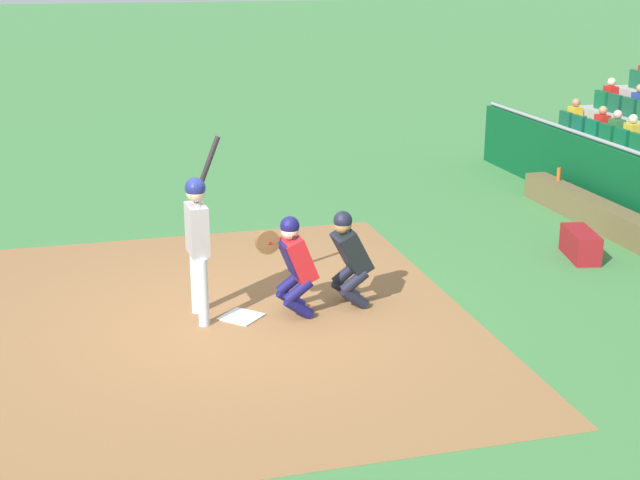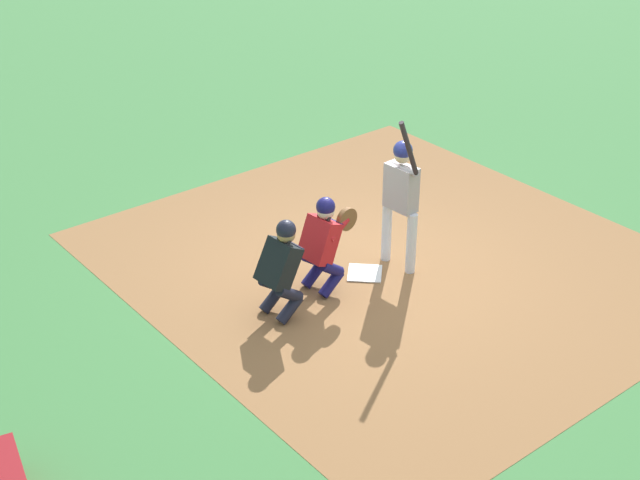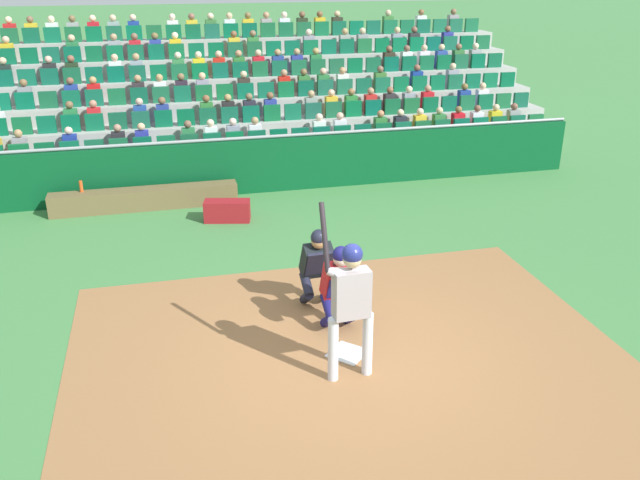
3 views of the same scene
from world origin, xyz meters
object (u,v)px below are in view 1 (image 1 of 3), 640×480
(catcher_crouching, at_px, (293,260))
(water_bottle_on_bench, at_px, (559,174))
(home_plate_marker, at_px, (241,317))
(dugout_bench, at_px, (590,211))
(batter_at_plate, at_px, (197,232))
(equipment_duffel_bag, at_px, (580,244))
(home_plate_umpire, at_px, (349,254))

(catcher_crouching, height_order, water_bottle_on_bench, catcher_crouching)
(home_plate_marker, height_order, dugout_bench, dugout_bench)
(home_plate_marker, distance_m, catcher_crouching, 0.96)
(batter_at_plate, relative_size, equipment_duffel_bag, 2.48)
(batter_at_plate, xyz_separation_m, equipment_duffel_bag, (0.83, -5.75, -0.90))
(home_plate_umpire, height_order, water_bottle_on_bench, home_plate_umpire)
(home_plate_marker, bearing_deg, home_plate_umpire, -87.53)
(batter_at_plate, relative_size, home_plate_umpire, 1.74)
(home_plate_marker, bearing_deg, dugout_bench, -68.49)
(batter_at_plate, distance_m, equipment_duffel_bag, 5.88)
(home_plate_umpire, relative_size, dugout_bench, 0.33)
(home_plate_marker, distance_m, home_plate_umpire, 1.56)
(home_plate_marker, height_order, water_bottle_on_bench, water_bottle_on_bench)
(catcher_crouching, distance_m, dugout_bench, 6.31)
(batter_at_plate, height_order, home_plate_umpire, batter_at_plate)
(water_bottle_on_bench, height_order, equipment_duffel_bag, water_bottle_on_bench)
(batter_at_plate, xyz_separation_m, home_plate_umpire, (-0.06, -1.89, -0.42))
(home_plate_marker, xyz_separation_m, equipment_duffel_bag, (0.95, -5.27, 0.19))
(batter_at_plate, bearing_deg, water_bottle_on_bench, -62.46)
(catcher_crouching, relative_size, home_plate_umpire, 1.02)
(home_plate_umpire, height_order, dugout_bench, home_plate_umpire)
(catcher_crouching, bearing_deg, home_plate_umpire, -80.82)
(equipment_duffel_bag, bearing_deg, home_plate_marker, 113.16)
(catcher_crouching, bearing_deg, batter_at_plate, 80.83)
(dugout_bench, height_order, equipment_duffel_bag, dugout_bench)
(catcher_crouching, relative_size, equipment_duffel_bag, 1.45)
(batter_at_plate, height_order, water_bottle_on_bench, batter_at_plate)
(catcher_crouching, bearing_deg, home_plate_marker, 84.60)
(home_plate_umpire, bearing_deg, equipment_duffel_bag, -77.07)
(catcher_crouching, height_order, equipment_duffel_bag, catcher_crouching)
(batter_at_plate, bearing_deg, home_plate_marker, -104.14)
(home_plate_marker, bearing_deg, equipment_duffel_bag, -79.80)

